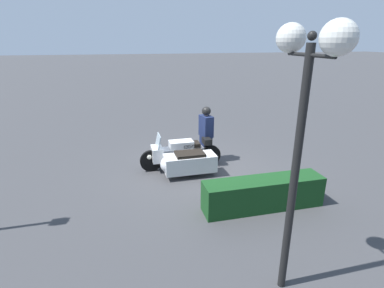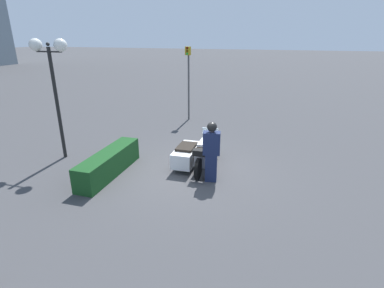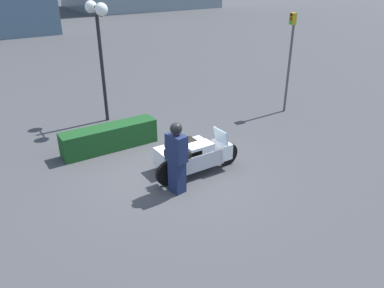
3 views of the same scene
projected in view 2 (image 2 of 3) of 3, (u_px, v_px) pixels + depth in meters
The scene contains 6 objects.
ground_plane at pixel (191, 172), 9.74m from camera, with size 160.00×160.00×0.00m, color #424244.
police_motorcycle at pixel (196, 152), 10.13m from camera, with size 2.60×1.24×1.17m.
officer_rider at pixel (211, 150), 8.90m from camera, with size 0.39×0.55×1.86m.
hedge_bush_curbside at pixel (109, 163), 9.52m from camera, with size 2.94×0.64×0.75m, color #19471E.
twin_lamp_post at pixel (51, 63), 9.82m from camera, with size 0.41×1.38×4.11m.
traffic_light_near at pixel (188, 73), 14.92m from camera, with size 0.22×0.29×3.66m.
Camera 2 is at (-8.44, -2.53, 4.26)m, focal length 28.00 mm.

